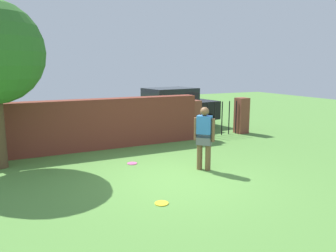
% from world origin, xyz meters
% --- Properties ---
extents(ground_plane, '(40.00, 40.00, 0.00)m').
position_xyz_m(ground_plane, '(0.00, 0.00, 0.00)').
color(ground_plane, '#568C3D').
extents(brick_wall, '(8.05, 0.50, 1.60)m').
position_xyz_m(brick_wall, '(-1.50, 3.63, 0.80)').
color(brick_wall, brown).
rests_on(brick_wall, ground).
extents(person, '(0.40, 0.42, 1.62)m').
position_xyz_m(person, '(0.96, 0.27, 0.90)').
color(person, brown).
rests_on(person, ground).
extents(fence_gate, '(2.64, 0.44, 1.40)m').
position_xyz_m(fence_gate, '(3.73, 3.63, 0.70)').
color(fence_gate, brown).
rests_on(fence_gate, ground).
extents(car, '(4.38, 2.34, 1.72)m').
position_xyz_m(car, '(2.72, 5.74, 0.86)').
color(car, black).
rests_on(car, ground).
extents(frisbee_pink, '(0.27, 0.27, 0.02)m').
position_xyz_m(frisbee_pink, '(-0.51, 1.58, 0.01)').
color(frisbee_pink, pink).
rests_on(frisbee_pink, ground).
extents(frisbee_yellow, '(0.27, 0.27, 0.02)m').
position_xyz_m(frisbee_yellow, '(-0.91, -1.17, 0.01)').
color(frisbee_yellow, yellow).
rests_on(frisbee_yellow, ground).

